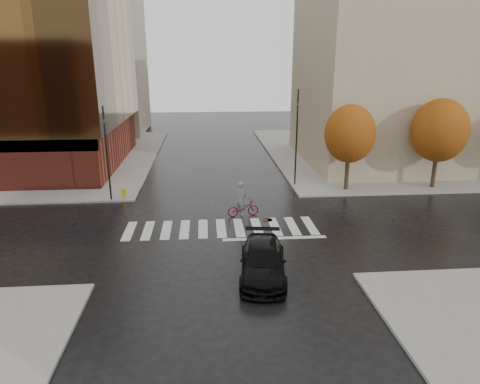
# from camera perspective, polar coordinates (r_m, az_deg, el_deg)

# --- Properties ---
(ground) EXTENTS (120.00, 120.00, 0.00)m
(ground) POSITION_cam_1_polar(r_m,az_deg,el_deg) (25.64, -2.49, -5.26)
(ground) COLOR black
(ground) RESTS_ON ground
(sidewalk_nw) EXTENTS (30.00, 30.00, 0.15)m
(sidewalk_nw) POSITION_cam_1_polar(r_m,az_deg,el_deg) (49.96, -28.50, 3.96)
(sidewalk_nw) COLOR gray
(sidewalk_nw) RESTS_ON ground
(sidewalk_ne) EXTENTS (30.00, 30.00, 0.15)m
(sidewalk_ne) POSITION_cam_1_polar(r_m,az_deg,el_deg) (50.67, 20.99, 5.08)
(sidewalk_ne) COLOR gray
(sidewalk_ne) RESTS_ON ground
(crosswalk) EXTENTS (12.00, 3.00, 0.01)m
(crosswalk) POSITION_cam_1_polar(r_m,az_deg,el_deg) (26.10, -2.53, -4.83)
(crosswalk) COLOR silver
(crosswalk) RESTS_ON ground
(building_ne_tan) EXTENTS (16.00, 16.00, 18.00)m
(building_ne_tan) POSITION_cam_1_polar(r_m,az_deg,el_deg) (44.41, 19.69, 15.49)
(building_ne_tan) COLOR tan
(building_ne_tan) RESTS_ON sidewalk_ne
(building_nw_far) EXTENTS (14.00, 12.00, 20.00)m
(building_nw_far) POSITION_cam_1_polar(r_m,az_deg,el_deg) (62.52, -19.64, 16.69)
(building_nw_far) COLOR tan
(building_nw_far) RESTS_ON sidewalk_nw
(tree_ne_a) EXTENTS (3.80, 3.80, 6.50)m
(tree_ne_a) POSITION_cam_1_polar(r_m,az_deg,el_deg) (33.34, 14.44, 7.50)
(tree_ne_a) COLOR black
(tree_ne_a) RESTS_ON sidewalk_ne
(tree_ne_b) EXTENTS (4.20, 4.20, 6.89)m
(tree_ne_b) POSITION_cam_1_polar(r_m,az_deg,el_deg) (36.21, 25.08, 7.43)
(tree_ne_b) COLOR black
(tree_ne_b) RESTS_ON sidewalk_ne
(sedan) EXTENTS (2.74, 5.42, 1.51)m
(sedan) POSITION_cam_1_polar(r_m,az_deg,el_deg) (20.39, 3.07, -9.19)
(sedan) COLOR black
(sedan) RESTS_ON ground
(cyclist) EXTENTS (2.17, 1.09, 2.35)m
(cyclist) POSITION_cam_1_polar(r_m,az_deg,el_deg) (27.78, 0.33, -1.66)
(cyclist) COLOR maroon
(cyclist) RESTS_ON ground
(traffic_light_nw) EXTENTS (0.18, 0.15, 6.66)m
(traffic_light_nw) POSITION_cam_1_polar(r_m,az_deg,el_deg) (31.30, -17.37, 5.56)
(traffic_light_nw) COLOR black
(traffic_light_nw) RESTS_ON sidewalk_nw
(traffic_light_ne) EXTENTS (0.18, 0.21, 7.51)m
(traffic_light_ne) POSITION_cam_1_polar(r_m,az_deg,el_deg) (33.87, 7.58, 8.02)
(traffic_light_ne) COLOR black
(traffic_light_ne) RESTS_ON sidewalk_ne
(fire_hydrant) EXTENTS (0.30, 0.30, 0.83)m
(fire_hydrant) POSITION_cam_1_polar(r_m,az_deg,el_deg) (32.10, -15.25, -0.01)
(fire_hydrant) COLOR #DEB70D
(fire_hydrant) RESTS_ON sidewalk_nw
(manhole) EXTENTS (0.70, 0.70, 0.01)m
(manhole) POSITION_cam_1_polar(r_m,az_deg,el_deg) (27.41, 3.66, -3.74)
(manhole) COLOR #3E2716
(manhole) RESTS_ON ground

